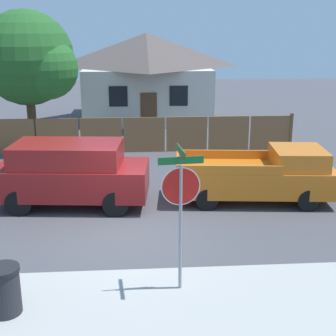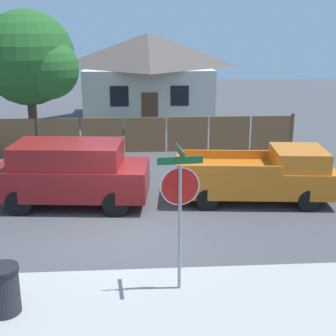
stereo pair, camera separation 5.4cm
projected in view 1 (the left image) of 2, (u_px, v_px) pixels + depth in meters
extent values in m
plane|color=#47474C|center=(127.00, 233.00, 12.62)|extent=(80.00, 80.00, 0.00)
cube|color=#A3A39E|center=(125.00, 310.00, 9.18)|extent=(36.00, 3.20, 0.01)
cube|color=brown|center=(14.00, 137.00, 20.41)|extent=(1.83, 0.06, 1.57)
cube|color=brown|center=(58.00, 136.00, 20.54)|extent=(1.83, 0.06, 1.57)
cube|color=brown|center=(101.00, 135.00, 20.67)|extent=(1.83, 0.06, 1.57)
cube|color=brown|center=(144.00, 135.00, 20.80)|extent=(1.83, 0.06, 1.57)
cube|color=brown|center=(187.00, 134.00, 20.93)|extent=(1.83, 0.06, 1.57)
cube|color=brown|center=(229.00, 133.00, 21.06)|extent=(1.83, 0.06, 1.57)
cube|color=brown|center=(270.00, 133.00, 21.19)|extent=(1.83, 0.06, 1.57)
cube|color=brown|center=(291.00, 131.00, 21.24)|extent=(0.12, 0.12, 1.67)
cube|color=beige|center=(147.00, 92.00, 28.77)|extent=(7.28, 7.00, 3.13)
pyramid|color=#514742|center=(146.00, 50.00, 28.04)|extent=(7.87, 7.56, 1.96)
cube|color=black|center=(118.00, 96.00, 25.22)|extent=(1.00, 0.04, 1.10)
cube|color=black|center=(179.00, 96.00, 25.44)|extent=(1.00, 0.04, 1.10)
cube|color=brown|center=(149.00, 111.00, 25.56)|extent=(0.90, 0.04, 2.00)
cylinder|color=brown|center=(32.00, 121.00, 21.36)|extent=(0.40, 0.40, 2.53)
sphere|color=#235B23|center=(27.00, 58.00, 20.55)|extent=(4.16, 4.16, 4.16)
sphere|color=#266326|center=(47.00, 68.00, 20.24)|extent=(2.70, 2.70, 2.70)
cube|color=maroon|center=(73.00, 179.00, 14.44)|extent=(4.79, 2.44, 0.94)
cube|color=maroon|center=(67.00, 154.00, 14.21)|extent=(3.40, 2.14, 0.68)
cube|color=black|center=(118.00, 154.00, 14.17)|extent=(0.23, 1.76, 0.57)
cylinder|color=black|center=(123.00, 184.00, 15.39)|extent=(0.78, 0.22, 0.78)
cylinder|color=black|center=(116.00, 204.00, 13.68)|extent=(0.78, 0.22, 0.78)
cylinder|color=black|center=(36.00, 184.00, 15.46)|extent=(0.78, 0.22, 0.78)
cylinder|color=black|center=(19.00, 203.00, 13.75)|extent=(0.78, 0.22, 0.78)
cube|color=orange|center=(254.00, 179.00, 14.86)|extent=(5.09, 2.41, 0.81)
cube|color=orange|center=(298.00, 158.00, 14.63)|extent=(1.74, 1.94, 0.59)
cube|color=orange|center=(225.00, 154.00, 15.61)|extent=(3.08, 0.38, 0.29)
cube|color=orange|center=(231.00, 170.00, 13.83)|extent=(3.08, 0.38, 0.29)
cube|color=orange|center=(178.00, 161.00, 14.76)|extent=(0.26, 1.85, 0.29)
cylinder|color=black|center=(295.00, 182.00, 15.76)|extent=(0.68, 0.22, 0.68)
cylinder|color=black|center=(308.00, 200.00, 14.10)|extent=(0.68, 0.22, 0.68)
cylinder|color=black|center=(204.00, 181.00, 15.83)|extent=(0.68, 0.22, 0.68)
cylinder|color=black|center=(207.00, 199.00, 14.18)|extent=(0.68, 0.22, 0.68)
cylinder|color=gray|center=(180.00, 229.00, 9.57)|extent=(0.07, 0.07, 2.72)
cylinder|color=red|center=(181.00, 186.00, 9.31)|extent=(0.75, 0.10, 0.76)
cylinder|color=white|center=(181.00, 186.00, 9.31)|extent=(0.80, 0.09, 0.80)
cube|color=#19602D|center=(181.00, 160.00, 9.16)|extent=(0.92, 0.11, 0.15)
cube|color=#19602D|center=(181.00, 152.00, 9.11)|extent=(0.10, 0.82, 0.15)
cylinder|color=#28282D|center=(4.00, 292.00, 8.96)|extent=(0.62, 0.62, 0.89)
cylinder|color=black|center=(2.00, 269.00, 8.82)|extent=(0.66, 0.66, 0.08)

